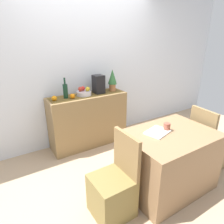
{
  "coord_description": "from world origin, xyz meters",
  "views": [
    {
      "loc": [
        -1.4,
        -1.91,
        1.78
      ],
      "look_at": [
        0.0,
        0.35,
        0.76
      ],
      "focal_mm": 31.6,
      "sensor_mm": 36.0,
      "label": 1
    }
  ],
  "objects_px": {
    "open_book": "(157,132)",
    "chair_by_corner": "(206,149)",
    "fruit_bowl": "(84,93)",
    "sideboard_console": "(88,120)",
    "coffee_maker": "(98,84)",
    "chair_near_window": "(113,192)",
    "wine_bottle": "(65,91)",
    "dining_table": "(168,160)",
    "potted_plant": "(112,79)",
    "coffee_cup": "(167,127)"
  },
  "relations": [
    {
      "from": "fruit_bowl",
      "to": "sideboard_console",
      "type": "bearing_deg",
      "value": 0.0
    },
    {
      "from": "sideboard_console",
      "to": "coffee_cup",
      "type": "distance_m",
      "value": 1.48
    },
    {
      "from": "coffee_cup",
      "to": "wine_bottle",
      "type": "bearing_deg",
      "value": 117.36
    },
    {
      "from": "coffee_maker",
      "to": "fruit_bowl",
      "type": "bearing_deg",
      "value": 180.0
    },
    {
      "from": "potted_plant",
      "to": "coffee_cup",
      "type": "height_order",
      "value": "potted_plant"
    },
    {
      "from": "open_book",
      "to": "chair_by_corner",
      "type": "height_order",
      "value": "chair_by_corner"
    },
    {
      "from": "fruit_bowl",
      "to": "wine_bottle",
      "type": "xyz_separation_m",
      "value": [
        -0.3,
        0.0,
        0.08
      ]
    },
    {
      "from": "open_book",
      "to": "coffee_maker",
      "type": "bearing_deg",
      "value": 75.22
    },
    {
      "from": "fruit_bowl",
      "to": "coffee_cup",
      "type": "height_order",
      "value": "fruit_bowl"
    },
    {
      "from": "chair_near_window",
      "to": "open_book",
      "type": "bearing_deg",
      "value": 7.42
    },
    {
      "from": "fruit_bowl",
      "to": "coffee_maker",
      "type": "distance_m",
      "value": 0.29
    },
    {
      "from": "coffee_cup",
      "to": "chair_by_corner",
      "type": "height_order",
      "value": "chair_by_corner"
    },
    {
      "from": "potted_plant",
      "to": "chair_near_window",
      "type": "xyz_separation_m",
      "value": [
        -0.91,
        -1.46,
        -0.83
      ]
    },
    {
      "from": "fruit_bowl",
      "to": "coffee_cup",
      "type": "relative_size",
      "value": 2.48
    },
    {
      "from": "dining_table",
      "to": "chair_by_corner",
      "type": "distance_m",
      "value": 0.8
    },
    {
      "from": "sideboard_console",
      "to": "fruit_bowl",
      "type": "distance_m",
      "value": 0.49
    },
    {
      "from": "coffee_cup",
      "to": "dining_table",
      "type": "bearing_deg",
      "value": -91.27
    },
    {
      "from": "sideboard_console",
      "to": "chair_by_corner",
      "type": "relative_size",
      "value": 1.44
    },
    {
      "from": "potted_plant",
      "to": "coffee_cup",
      "type": "distance_m",
      "value": 1.43
    },
    {
      "from": "coffee_maker",
      "to": "chair_by_corner",
      "type": "relative_size",
      "value": 0.33
    },
    {
      "from": "open_book",
      "to": "chair_by_corner",
      "type": "xyz_separation_m",
      "value": [
        0.92,
        -0.08,
        -0.48
      ]
    },
    {
      "from": "fruit_bowl",
      "to": "wine_bottle",
      "type": "relative_size",
      "value": 0.75
    },
    {
      "from": "open_book",
      "to": "dining_table",
      "type": "bearing_deg",
      "value": -49.82
    },
    {
      "from": "sideboard_console",
      "to": "wine_bottle",
      "type": "height_order",
      "value": "wine_bottle"
    },
    {
      "from": "sideboard_console",
      "to": "wine_bottle",
      "type": "bearing_deg",
      "value": 180.0
    },
    {
      "from": "potted_plant",
      "to": "coffee_maker",
      "type": "bearing_deg",
      "value": -180.0
    },
    {
      "from": "sideboard_console",
      "to": "potted_plant",
      "type": "distance_m",
      "value": 0.81
    },
    {
      "from": "dining_table",
      "to": "chair_near_window",
      "type": "bearing_deg",
      "value": 179.98
    },
    {
      "from": "coffee_maker",
      "to": "chair_near_window",
      "type": "distance_m",
      "value": 1.77
    },
    {
      "from": "coffee_maker",
      "to": "chair_by_corner",
      "type": "bearing_deg",
      "value": -57.22
    },
    {
      "from": "open_book",
      "to": "wine_bottle",
      "type": "bearing_deg",
      "value": 97.47
    },
    {
      "from": "sideboard_console",
      "to": "chair_by_corner",
      "type": "bearing_deg",
      "value": -51.75
    },
    {
      "from": "open_book",
      "to": "chair_by_corner",
      "type": "relative_size",
      "value": 0.31
    },
    {
      "from": "fruit_bowl",
      "to": "potted_plant",
      "type": "height_order",
      "value": "potted_plant"
    },
    {
      "from": "fruit_bowl",
      "to": "chair_by_corner",
      "type": "bearing_deg",
      "value": -50.42
    },
    {
      "from": "sideboard_console",
      "to": "dining_table",
      "type": "xyz_separation_m",
      "value": [
        0.36,
        -1.46,
        -0.07
      ]
    },
    {
      "from": "coffee_maker",
      "to": "chair_near_window",
      "type": "bearing_deg",
      "value": -113.55
    },
    {
      "from": "potted_plant",
      "to": "chair_near_window",
      "type": "distance_m",
      "value": 1.91
    },
    {
      "from": "wine_bottle",
      "to": "chair_near_window",
      "type": "bearing_deg",
      "value": -92.75
    },
    {
      "from": "dining_table",
      "to": "chair_near_window",
      "type": "xyz_separation_m",
      "value": [
        -0.79,
        0.0,
        -0.1
      ]
    },
    {
      "from": "chair_near_window",
      "to": "chair_by_corner",
      "type": "xyz_separation_m",
      "value": [
        1.58,
        0.0,
        0.0
      ]
    },
    {
      "from": "coffee_cup",
      "to": "chair_near_window",
      "type": "height_order",
      "value": "chair_near_window"
    },
    {
      "from": "potted_plant",
      "to": "chair_near_window",
      "type": "bearing_deg",
      "value": -121.84
    },
    {
      "from": "fruit_bowl",
      "to": "coffee_maker",
      "type": "relative_size",
      "value": 0.79
    },
    {
      "from": "fruit_bowl",
      "to": "dining_table",
      "type": "height_order",
      "value": "fruit_bowl"
    },
    {
      "from": "dining_table",
      "to": "chair_by_corner",
      "type": "bearing_deg",
      "value": 0.1
    },
    {
      "from": "coffee_cup",
      "to": "chair_by_corner",
      "type": "distance_m",
      "value": 0.95
    },
    {
      "from": "wine_bottle",
      "to": "dining_table",
      "type": "xyz_separation_m",
      "value": [
        0.72,
        -1.46,
        -0.64
      ]
    },
    {
      "from": "wine_bottle",
      "to": "dining_table",
      "type": "height_order",
      "value": "wine_bottle"
    },
    {
      "from": "coffee_maker",
      "to": "chair_near_window",
      "type": "xyz_separation_m",
      "value": [
        -0.64,
        -1.46,
        -0.77
      ]
    }
  ]
}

